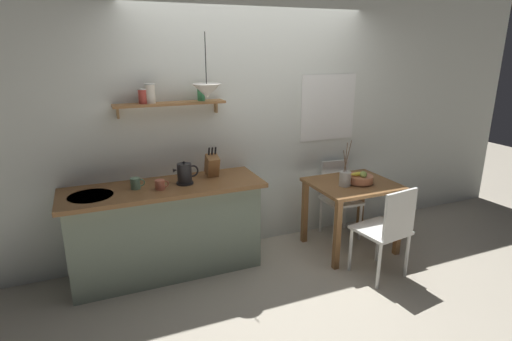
% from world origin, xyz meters
% --- Properties ---
extents(ground_plane, '(14.00, 14.00, 0.00)m').
position_xyz_m(ground_plane, '(0.00, 0.00, 0.00)').
color(ground_plane, '#BCB29E').
extents(back_wall, '(6.80, 0.11, 2.70)m').
position_xyz_m(back_wall, '(0.20, 0.65, 1.35)').
color(back_wall, silver).
rests_on(back_wall, ground_plane).
extents(kitchen_counter, '(1.83, 0.63, 0.90)m').
position_xyz_m(kitchen_counter, '(-1.00, 0.32, 0.45)').
color(kitchen_counter, gray).
rests_on(kitchen_counter, ground_plane).
extents(wall_shelf, '(1.03, 0.20, 0.31)m').
position_xyz_m(wall_shelf, '(-0.89, 0.49, 1.65)').
color(wall_shelf, '#9E6B3D').
extents(dining_table, '(0.86, 0.74, 0.75)m').
position_xyz_m(dining_table, '(0.92, 0.05, 0.62)').
color(dining_table, brown).
rests_on(dining_table, ground_plane).
extents(dining_chair_near, '(0.49, 0.48, 0.91)m').
position_xyz_m(dining_chair_near, '(0.87, -0.59, 0.52)').
color(dining_chair_near, white).
rests_on(dining_chair_near, ground_plane).
extents(dining_chair_far, '(0.41, 0.41, 0.86)m').
position_xyz_m(dining_chair_far, '(1.00, 0.41, 0.48)').
color(dining_chair_far, white).
rests_on(dining_chair_far, ground_plane).
extents(fruit_bowl, '(0.27, 0.27, 0.15)m').
position_xyz_m(fruit_bowl, '(0.97, 0.00, 0.81)').
color(fruit_bowl, '#BC704C').
rests_on(fruit_bowl, dining_table).
extents(twig_vase, '(0.12, 0.12, 0.47)m').
position_xyz_m(twig_vase, '(0.78, 0.00, 0.83)').
color(twig_vase, '#B7B2A8').
rests_on(twig_vase, dining_table).
extents(electric_kettle, '(0.24, 0.16, 0.22)m').
position_xyz_m(electric_kettle, '(-0.80, 0.28, 0.99)').
color(electric_kettle, black).
rests_on(electric_kettle, kitchen_counter).
extents(knife_block, '(0.12, 0.19, 0.30)m').
position_xyz_m(knife_block, '(-0.51, 0.40, 1.01)').
color(knife_block, '#9E6B3D').
rests_on(knife_block, kitchen_counter).
extents(coffee_mug_by_sink, '(0.13, 0.08, 0.10)m').
position_xyz_m(coffee_mug_by_sink, '(-1.24, 0.31, 0.95)').
color(coffee_mug_by_sink, slate).
rests_on(coffee_mug_by_sink, kitchen_counter).
extents(coffee_mug_spare, '(0.13, 0.09, 0.09)m').
position_xyz_m(coffee_mug_spare, '(-1.04, 0.21, 0.94)').
color(coffee_mug_spare, '#C6664C').
rests_on(coffee_mug_spare, kitchen_counter).
extents(pendant_lamp, '(0.26, 0.26, 0.56)m').
position_xyz_m(pendant_lamp, '(-0.57, 0.27, 1.75)').
color(pendant_lamp, black).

